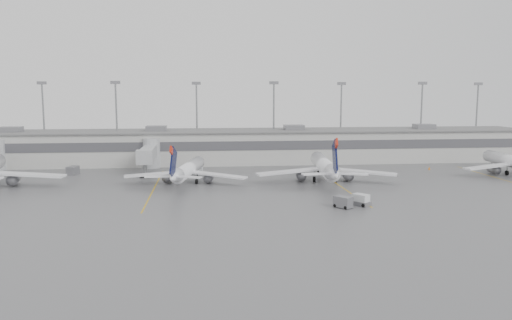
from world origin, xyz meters
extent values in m
plane|color=#4D4E50|center=(0.00, 0.00, 0.00)|extent=(260.00, 260.00, 0.00)
cube|color=#B0B0AB|center=(0.00, 58.00, 4.00)|extent=(150.00, 16.00, 8.00)
cube|color=#47474C|center=(0.00, 49.95, 5.00)|extent=(150.00, 0.15, 2.20)
cube|color=#606060|center=(0.00, 58.00, 8.05)|extent=(152.00, 17.00, 0.30)
cube|color=slate|center=(-55.00, 58.00, 8.80)|extent=(5.00, 4.00, 1.30)
cube|color=slate|center=(50.00, 58.00, 8.80)|extent=(5.00, 4.00, 1.30)
cylinder|color=gray|center=(-50.00, 67.50, 10.00)|extent=(0.44, 0.44, 20.00)
cube|color=slate|center=(-50.00, 67.50, 20.20)|extent=(2.40, 0.50, 0.80)
cylinder|color=gray|center=(-30.00, 60.00, 10.00)|extent=(0.44, 0.44, 20.00)
cube|color=slate|center=(-30.00, 60.00, 20.20)|extent=(2.40, 0.50, 0.80)
cylinder|color=gray|center=(-10.00, 67.50, 10.00)|extent=(0.44, 0.44, 20.00)
cube|color=slate|center=(-10.00, 67.50, 20.20)|extent=(2.40, 0.50, 0.80)
cylinder|color=gray|center=(10.00, 60.00, 10.00)|extent=(0.44, 0.44, 20.00)
cube|color=slate|center=(10.00, 60.00, 20.20)|extent=(2.40, 0.50, 0.80)
cylinder|color=gray|center=(30.00, 67.50, 10.00)|extent=(0.44, 0.44, 20.00)
cube|color=slate|center=(30.00, 67.50, 20.20)|extent=(2.40, 0.50, 0.80)
cylinder|color=gray|center=(50.00, 60.00, 10.00)|extent=(0.44, 0.44, 20.00)
cube|color=slate|center=(50.00, 60.00, 20.20)|extent=(2.40, 0.50, 0.80)
cylinder|color=gray|center=(70.00, 67.50, 10.00)|extent=(0.44, 0.44, 20.00)
cube|color=slate|center=(70.00, 67.50, 20.20)|extent=(2.40, 0.50, 0.80)
cylinder|color=#95979A|center=(-20.50, 50.00, 3.50)|extent=(4.00, 4.00, 7.00)
cube|color=#95979A|center=(-20.50, 43.50, 4.30)|extent=(2.80, 13.00, 2.60)
cube|color=#95979A|center=(-20.50, 36.00, 4.30)|extent=(3.40, 2.40, 3.00)
cylinder|color=gray|center=(-20.50, 36.00, 1.40)|extent=(0.70, 0.70, 2.80)
cube|color=black|center=(-20.50, 36.00, 0.35)|extent=(2.20, 1.20, 0.70)
cube|color=#D19E0C|center=(-17.50, 24.00, 0.01)|extent=(0.25, 40.00, 0.01)
cube|color=#D19E0C|center=(17.50, 24.00, 0.01)|extent=(0.25, 40.00, 0.01)
cube|color=#D19E0C|center=(52.50, 24.00, 0.01)|extent=(0.25, 40.00, 0.01)
cube|color=white|center=(-41.42, 27.38, 2.42)|extent=(14.55, 4.70, 0.39)
cylinder|color=white|center=(-11.21, 29.54, 2.66)|extent=(6.25, 19.66, 2.66)
cone|color=white|center=(-9.16, 40.34, 2.66)|extent=(3.08, 2.94, 2.66)
cone|color=white|center=(-13.41, 17.95, 3.01)|extent=(3.44, 4.85, 2.66)
cube|color=white|center=(-17.78, 28.26, 1.95)|extent=(11.73, 3.74, 0.31)
cube|color=white|center=(-5.58, 25.94, 1.95)|extent=(11.22, 7.57, 0.31)
cube|color=black|center=(-13.50, 17.52, 5.59)|extent=(1.19, 4.96, 5.80)
cube|color=red|center=(-13.71, 16.39, 7.89)|extent=(0.60, 1.81, 1.68)
cylinder|color=black|center=(-9.73, 37.38, 0.40)|extent=(0.45, 0.84, 0.80)
cylinder|color=black|center=(-13.37, 28.15, 0.49)|extent=(0.57, 1.03, 0.98)
cylinder|color=black|center=(-9.72, 27.45, 0.49)|extent=(0.57, 1.03, 0.98)
cylinder|color=white|center=(15.87, 28.81, 3.06)|extent=(5.48, 22.66, 3.06)
cone|color=white|center=(17.25, 41.39, 3.06)|extent=(3.35, 3.17, 3.06)
cone|color=white|center=(14.40, 15.31, 3.47)|extent=(3.60, 5.41, 3.06)
cube|color=white|center=(8.46, 26.74, 2.25)|extent=(13.53, 5.31, 0.36)
cube|color=white|center=(22.67, 25.20, 2.25)|extent=(13.19, 7.86, 0.36)
cube|color=black|center=(14.35, 14.81, 6.43)|extent=(0.93, 5.75, 6.68)
cube|color=red|center=(14.20, 13.49, 9.08)|extent=(0.53, 2.09, 1.94)
cylinder|color=black|center=(16.87, 37.94, 0.46)|extent=(0.45, 0.95, 0.92)
cylinder|color=black|center=(13.52, 27.01, 0.56)|extent=(0.58, 1.17, 1.12)
cylinder|color=black|center=(17.78, 26.55, 0.56)|extent=(0.58, 1.17, 1.12)
cylinder|color=white|center=(58.80, 32.81, 2.75)|extent=(3.95, 20.27, 2.75)
cone|color=white|center=(59.49, 44.14, 2.75)|extent=(2.90, 2.72, 2.75)
cube|color=white|center=(52.25, 30.63, 2.01)|extent=(12.12, 5.29, 0.32)
cylinder|color=black|center=(59.30, 41.03, 0.41)|extent=(0.37, 0.84, 0.82)
cylinder|color=black|center=(56.77, 31.09, 0.50)|extent=(0.47, 1.03, 1.01)
cube|color=silver|center=(16.20, 5.72, 0.91)|extent=(2.70, 2.86, 1.83)
cube|color=slate|center=(16.20, 5.72, 0.36)|extent=(3.11, 3.30, 0.71)
cylinder|color=black|center=(14.94, 6.02, 0.28)|extent=(0.53, 0.59, 0.57)
cylinder|color=black|center=(16.22, 7.02, 0.28)|extent=(0.53, 0.59, 0.57)
cylinder|color=black|center=(16.19, 4.42, 0.28)|extent=(0.53, 0.59, 0.57)
cylinder|color=black|center=(17.47, 5.42, 0.28)|extent=(0.53, 0.59, 0.57)
cube|color=slate|center=(13.00, 4.52, 0.94)|extent=(2.94, 3.14, 1.67)
cylinder|color=black|center=(11.85, 4.87, 0.28)|extent=(0.51, 0.57, 0.55)
cylinder|color=black|center=(14.15, 4.17, 0.28)|extent=(0.51, 0.57, 0.55)
cube|color=silver|center=(-9.72, 40.18, 0.81)|extent=(2.43, 1.74, 1.63)
cube|color=silver|center=(18.45, 37.81, 0.95)|extent=(3.15, 2.66, 1.90)
cube|color=slate|center=(-36.57, 41.56, 0.91)|extent=(2.41, 3.24, 1.82)
cone|color=orange|center=(-16.88, 39.55, 0.36)|extent=(0.45, 0.45, 0.72)
cone|color=orange|center=(12.72, 33.79, 0.35)|extent=(0.44, 0.44, 0.70)
cone|color=orange|center=(43.59, 40.29, 0.37)|extent=(0.46, 0.46, 0.73)
camera|label=1|loc=(-8.19, -68.82, 17.48)|focal=35.00mm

